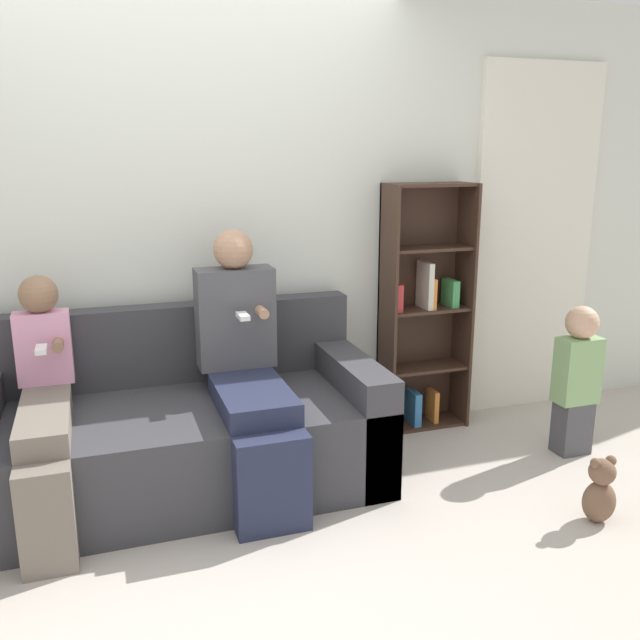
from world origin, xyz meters
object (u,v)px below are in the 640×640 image
at_px(child_seated, 44,407).
at_px(toddler_standing, 577,377).
at_px(adult_seated, 247,363).
at_px(teddy_bear, 600,491).
at_px(bookshelf, 423,311).
at_px(couch, 180,435).

distance_m(child_seated, toddler_standing, 2.76).
relative_size(adult_seated, toddler_standing, 1.51).
bearing_deg(teddy_bear, bookshelf, 100.96).
bearing_deg(adult_seated, child_seated, -176.79).
distance_m(adult_seated, teddy_bear, 1.77).
xyz_separation_m(toddler_standing, bookshelf, (-0.62, 0.66, 0.28)).
relative_size(couch, toddler_standing, 2.35).
xyz_separation_m(child_seated, teddy_bear, (2.39, -0.83, -0.41)).
bearing_deg(teddy_bear, child_seated, 160.94).
relative_size(couch, child_seated, 1.82).
distance_m(child_seated, bookshelf, 2.20).
xyz_separation_m(bookshelf, teddy_bear, (0.26, -1.32, -0.58)).
height_order(child_seated, teddy_bear, child_seated).
xyz_separation_m(couch, toddler_standing, (2.15, -0.29, 0.16)).
distance_m(couch, bookshelf, 1.63).
xyz_separation_m(child_seated, bookshelf, (2.13, 0.50, 0.17)).
bearing_deg(adult_seated, toddler_standing, -6.90).
distance_m(adult_seated, child_seated, 0.95).
bearing_deg(couch, adult_seated, -12.42).
height_order(adult_seated, teddy_bear, adult_seated).
bearing_deg(couch, toddler_standing, -7.77).
xyz_separation_m(adult_seated, bookshelf, (1.19, 0.44, 0.07)).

